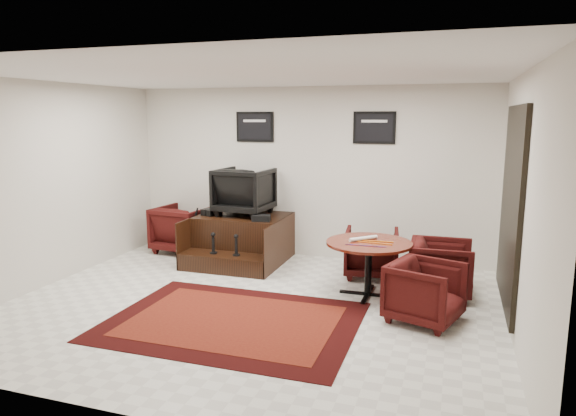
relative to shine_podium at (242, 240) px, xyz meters
The scene contains 16 objects.
ground 2.10m from the shine_podium, 63.98° to the right, with size 6.00×6.00×0.00m, color silver.
room_shell 2.62m from the shine_podium, 52.90° to the right, with size 6.02×5.02×2.81m.
area_rug 2.57m from the shine_podium, 69.07° to the right, with size 2.83×2.12×0.01m.
shine_podium is the anchor object (origin of this frame).
shine_chair 0.84m from the shine_podium, 90.00° to the left, with size 0.83×0.77×0.85m, color black.
shoes_pair 0.67m from the shine_podium, behind, with size 0.30×0.34×0.10m.
polish_kit 0.69m from the shine_podium, 30.75° to the right, with size 0.27×0.19×0.09m, color black.
umbrella_black 0.88m from the shine_podium, behind, with size 0.33×0.12×0.88m, color black, non-canonical shape.
umbrella_hooked 0.81m from the shine_podium, behind, with size 0.30×0.11×0.80m, color black, non-canonical shape.
armchair_side 1.22m from the shine_podium, 169.65° to the left, with size 0.86×0.80×0.88m, color black.
meeting_table 2.48m from the shine_podium, 24.58° to the right, with size 1.11×1.11×0.73m.
table_chair_back 2.15m from the shine_podium, ahead, with size 0.76×0.71×0.78m, color black.
table_chair_window 3.22m from the shine_podium, 12.59° to the right, with size 0.78×0.73×0.80m, color black.
table_chair_corner 3.44m from the shine_podium, 29.37° to the right, with size 0.75×0.70×0.77m, color black.
paper_roll 2.39m from the shine_podium, 24.19° to the right, with size 0.05×0.05×0.42m, color silver.
table_clutter 2.57m from the shine_podium, 25.56° to the right, with size 0.57×0.31×0.01m.
Camera 1 is at (2.34, -5.61, 2.33)m, focal length 32.00 mm.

